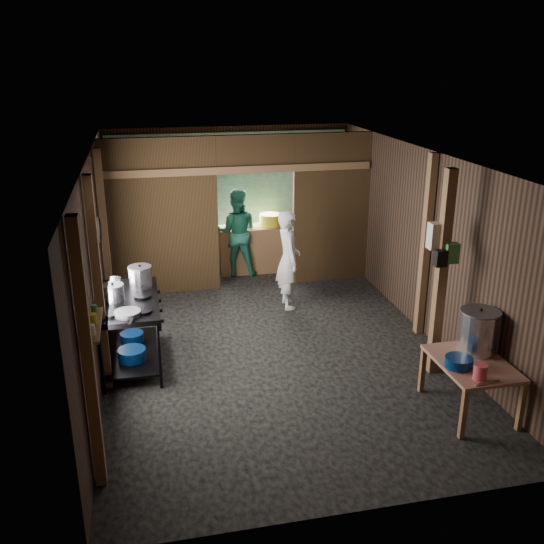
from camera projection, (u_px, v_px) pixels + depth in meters
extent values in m
cube|color=black|center=(269.00, 340.00, 8.55)|extent=(4.50, 7.00, 0.00)
cube|color=black|center=(269.00, 156.00, 7.66)|extent=(4.50, 7.00, 0.00)
cube|color=#432E22|center=(230.00, 197.00, 11.32)|extent=(4.50, 0.00, 2.60)
cube|color=#432E22|center=(359.00, 383.00, 4.89)|extent=(4.50, 0.00, 2.60)
cube|color=#432E22|center=(96.00, 265.00, 7.65)|extent=(0.00, 7.00, 2.60)
cube|color=#432E22|center=(424.00, 243.00, 8.56)|extent=(0.00, 7.00, 2.60)
cube|color=#453318|center=(161.00, 218.00, 9.86)|extent=(1.85, 0.10, 2.60)
cube|color=#453318|center=(331.00, 209.00, 10.45)|extent=(1.35, 0.10, 2.60)
cube|color=#453318|center=(255.00, 153.00, 9.84)|extent=(1.30, 0.10, 0.60)
cube|color=#7EBFB8|center=(230.00, 200.00, 11.28)|extent=(4.40, 0.06, 2.50)
cube|color=brown|center=(251.00, 249.00, 11.17)|extent=(1.20, 0.50, 0.85)
cylinder|color=silver|center=(243.00, 165.00, 11.08)|extent=(0.20, 0.03, 0.20)
cube|color=brown|center=(88.00, 359.00, 5.28)|extent=(0.10, 0.12, 2.60)
cube|color=brown|center=(98.00, 287.00, 6.93)|extent=(0.10, 0.12, 2.60)
cube|color=brown|center=(105.00, 238.00, 8.77)|extent=(0.10, 0.12, 2.60)
cube|color=brown|center=(425.00, 247.00, 8.36)|extent=(0.10, 0.12, 2.60)
cube|color=brown|center=(441.00, 275.00, 7.29)|extent=(0.12, 0.12, 2.60)
cube|color=brown|center=(241.00, 170.00, 9.83)|extent=(4.40, 0.12, 0.12)
cylinder|color=slate|center=(98.00, 230.00, 7.91)|extent=(0.03, 0.34, 0.34)
cylinder|color=black|center=(100.00, 229.00, 8.31)|extent=(0.03, 0.30, 0.30)
cube|color=brown|center=(94.00, 325.00, 5.71)|extent=(0.14, 0.80, 0.03)
cylinder|color=silver|center=(91.00, 330.00, 5.45)|extent=(0.07, 0.07, 0.10)
cylinder|color=gold|center=(93.00, 319.00, 5.68)|extent=(0.08, 0.08, 0.10)
cylinder|color=#3F8944|center=(94.00, 310.00, 5.89)|extent=(0.06, 0.06, 0.10)
cube|color=silver|center=(438.00, 236.00, 7.19)|extent=(0.22, 0.15, 0.32)
cube|color=#3F8944|center=(451.00, 253.00, 7.14)|extent=(0.16, 0.12, 0.24)
cube|color=black|center=(441.00, 258.00, 7.11)|extent=(0.14, 0.10, 0.20)
cylinder|color=silver|center=(115.00, 282.00, 8.01)|extent=(0.18, 0.18, 0.11)
cylinder|color=navy|center=(132.00, 354.00, 7.61)|extent=(0.35, 0.35, 0.14)
cylinder|color=navy|center=(132.00, 337.00, 8.10)|extent=(0.31, 0.31, 0.12)
cylinder|color=navy|center=(459.00, 362.00, 6.55)|extent=(0.32, 0.32, 0.11)
cylinder|color=#D64851|center=(480.00, 372.00, 6.28)|extent=(0.18, 0.18, 0.17)
cube|color=silver|center=(487.00, 383.00, 6.23)|extent=(0.30, 0.07, 0.01)
cylinder|color=gold|center=(270.00, 220.00, 11.07)|extent=(0.39, 0.39, 0.22)
cylinder|color=#AB0926|center=(236.00, 224.00, 10.95)|extent=(0.13, 0.13, 0.15)
imported|color=white|center=(288.00, 259.00, 9.45)|extent=(0.38, 0.58, 1.58)
imported|color=#297D65|center=(237.00, 232.00, 10.88)|extent=(0.88, 0.75, 1.59)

